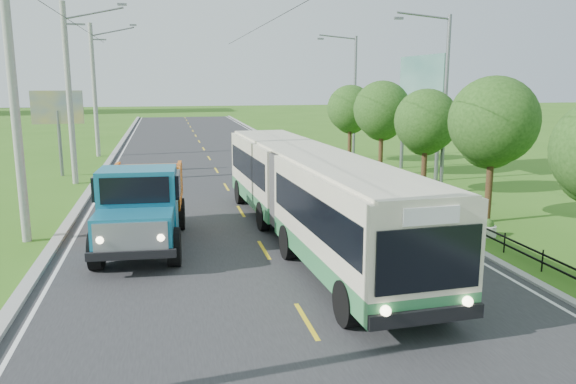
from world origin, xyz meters
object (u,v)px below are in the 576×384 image
object	(u,v)px
tree_back	(350,111)
tree_third	(493,126)
bus	(310,190)
tree_fourth	(426,124)
pole_far	(95,90)
tree_fifth	(382,113)
planter_far	(351,166)
planter_mid	(401,189)
planter_near	(488,229)
pole_near	(15,101)
streetlight_far	(353,93)
pole_mid	(70,93)
billboard_right	(421,88)
streetlight_mid	(443,98)
billboard_left	(58,113)
dump_truck	(142,200)

from	to	relation	value
tree_back	tree_third	bearing A→B (deg)	-90.00
tree_third	bus	size ratio (longest dim) A/B	0.35
tree_fourth	pole_far	bearing A→B (deg)	133.85
tree_fourth	tree_fifth	world-z (taller)	tree_fifth
planter_far	planter_mid	bearing A→B (deg)	-90.00
pole_far	planter_near	world-z (taller)	pole_far
pole_near	tree_fourth	bearing A→B (deg)	15.84
pole_near	planter_near	bearing A→B (deg)	-10.09
tree_back	streetlight_far	size ratio (longest dim) A/B	0.61
tree_third	planter_mid	size ratio (longest dim) A/B	8.96
pole_near	pole_mid	xyz separation A→B (m)	(0.00, 12.00, 0.00)
streetlight_far	billboard_right	size ratio (longest dim) A/B	1.24
tree_back	streetlight_mid	xyz separation A→B (m)	(0.79, -12.14, 1.25)
pole_mid	billboard_right	size ratio (longest dim) A/B	1.37
pole_far	planter_mid	size ratio (longest dim) A/B	14.93
tree_fourth	tree_fifth	bearing A→B (deg)	90.00
billboard_left	pole_near	bearing A→B (deg)	-85.28
tree_fifth	pole_far	bearing A→B (deg)	144.64
dump_truck	pole_mid	bearing A→B (deg)	110.85
tree_third	tree_fourth	bearing A→B (deg)	90.00
pole_near	billboard_left	xyz separation A→B (m)	(-1.24, 15.00, -1.23)
tree_third	streetlight_far	bearing A→B (deg)	87.73
pole_near	billboard_left	distance (m)	15.10
pole_far	tree_back	bearing A→B (deg)	-20.74
pole_near	bus	world-z (taller)	pole_near
bus	tree_back	bearing A→B (deg)	64.75
tree_fifth	streetlight_far	xyz separation A→B (m)	(0.79, 7.86, 1.05)
streetlight_far	planter_mid	xyz separation A→B (m)	(-2.04, -14.00, -4.62)
tree_fifth	streetlight_mid	world-z (taller)	streetlight_mid
tree_third	billboard_left	xyz separation A→B (m)	(-19.36, 15.86, -0.12)
planter_mid	billboard_right	world-z (taller)	billboard_right
tree_fifth	bus	xyz separation A→B (m)	(-8.07, -13.58, -1.88)
tree_back	bus	distance (m)	21.24
pole_mid	tree_back	xyz separation A→B (m)	(18.12, 5.14, -1.44)
planter_mid	billboard_left	xyz separation A→B (m)	(-18.10, 10.00, 3.58)
planter_mid	bus	world-z (taller)	bus
pole_near	streetlight_mid	xyz separation A→B (m)	(18.90, 5.00, -0.19)
pole_near	planter_mid	size ratio (longest dim) A/B	14.93
billboard_right	bus	distance (m)	17.39
planter_far	billboard_right	xyz separation A→B (m)	(3.70, -2.00, 5.06)
streetlight_far	planter_far	world-z (taller)	streetlight_far
pole_near	tree_fifth	world-z (taller)	pole_near
tree_back	billboard_right	xyz separation A→B (m)	(2.44, -6.14, 1.69)
planter_mid	billboard_left	world-z (taller)	billboard_left
pole_near	dump_truck	distance (m)	5.61
planter_near	billboard_left	bearing A→B (deg)	135.16
streetlight_mid	dump_truck	xyz separation A→B (m)	(-14.72, -6.51, -3.24)
pole_mid	tree_fifth	bearing A→B (deg)	-2.71
tree_third	planter_near	bearing A→B (deg)	-120.41
tree_fifth	planter_near	bearing A→B (deg)	-95.08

